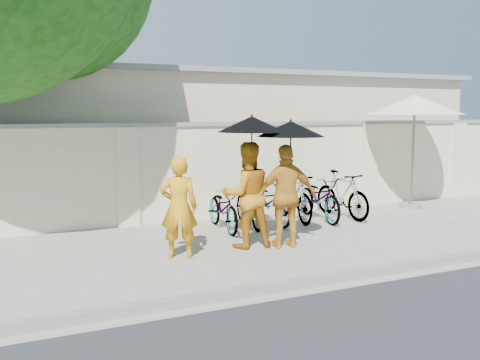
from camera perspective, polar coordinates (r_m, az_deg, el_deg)
name	(u,v)px	position (r m, az deg, el deg)	size (l,w,h in m)	color
ground	(236,257)	(8.60, -0.43, -8.25)	(80.00, 80.00, 0.00)	#A49987
kerb	(290,285)	(7.14, 5.35, -11.07)	(40.00, 0.16, 0.12)	gray
compound_wall	(217,172)	(11.69, -2.49, 0.89)	(20.00, 0.30, 2.00)	beige
building_behind	(198,136)	(15.54, -4.46, 4.69)	(14.00, 6.00, 3.20)	beige
monk_left	(179,207)	(8.47, -6.54, -2.90)	(0.59, 0.39, 1.62)	orange
monk_center	(247,195)	(9.06, 0.74, -1.61)	(0.88, 0.68, 1.80)	#BC7213
parasol_center	(252,124)	(8.90, 1.27, 5.98)	(1.15, 1.15, 1.21)	black
monk_right	(287,196)	(9.10, 4.98, -1.73)	(1.03, 0.43, 1.76)	orange
parasol_right	(291,129)	(8.93, 5.43, 5.46)	(1.13, 1.13, 1.15)	black
patio_umbrella	(415,106)	(13.38, 18.14, 7.52)	(2.83, 2.83, 2.70)	gray
bike_0	(224,208)	(10.44, -1.77, -3.00)	(0.58, 1.66, 0.87)	gray
bike_1	(249,203)	(10.69, 0.97, -2.50)	(0.46, 1.62, 0.97)	gray
bike_2	(270,201)	(11.11, 3.17, -2.26)	(0.61, 1.75, 0.92)	gray
bike_3	(294,197)	(11.34, 5.77, -1.77)	(0.49, 1.74, 1.05)	gray
bike_4	(320,198)	(11.54, 8.50, -1.88)	(0.64, 1.83, 0.96)	gray
bike_5	(342,195)	(11.84, 10.83, -1.53)	(0.48, 1.71, 1.03)	gray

